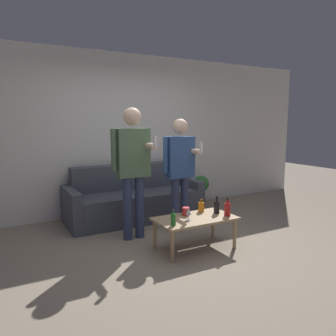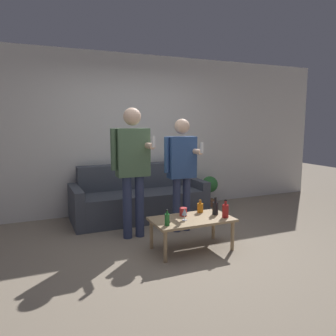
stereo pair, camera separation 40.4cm
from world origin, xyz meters
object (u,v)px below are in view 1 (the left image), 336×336
couch (133,200)px  coffee_table (195,221)px  person_standing_left (133,163)px  person_standing_right (180,165)px  bottle_orange (201,207)px

couch → coffee_table: 1.58m
person_standing_left → person_standing_right: person_standing_left is taller
person_standing_right → coffee_table: bearing=-105.3°
couch → bottle_orange: size_ratio=13.07×
bottle_orange → person_standing_right: (-0.03, 0.49, 0.49)m
coffee_table → person_standing_right: 0.93m
couch → person_standing_left: size_ratio=1.23×
bottle_orange → person_standing_left: 1.07m
couch → coffee_table: size_ratio=2.17×
person_standing_left → person_standing_right: 0.72m
couch → person_standing_left: bearing=-112.5°
couch → person_standing_left: person_standing_left is taller
couch → person_standing_right: size_ratio=1.34×
couch → person_standing_left: (-0.36, -0.87, 0.72)m
person_standing_right → person_standing_left: bearing=178.8°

